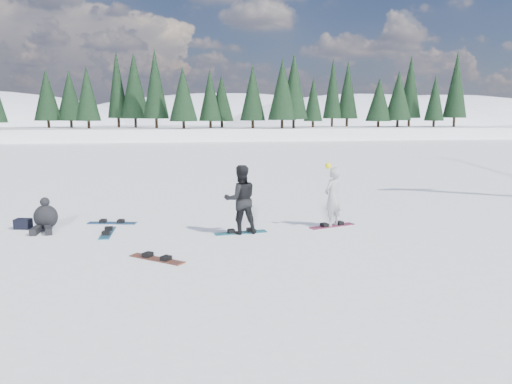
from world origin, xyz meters
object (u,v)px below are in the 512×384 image
Objects in this scene: seated_rider at (45,218)px; snowboard_loose_b at (157,259)px; snowboarder_man at (241,199)px; snowboard_loose_c at (112,223)px; snowboard_loose_a at (108,233)px; snowboarder_woman at (333,197)px; gear_bag at (23,224)px.

snowboard_loose_b is (3.31, -3.61, -0.35)m from seated_rider.
snowboarder_man is at bearing -21.01° from seated_rider.
snowboard_loose_c is 1.33m from snowboard_loose_a.
snowboard_loose_a is (-6.59, 0.17, -0.90)m from snowboarder_woman.
seated_rider is at bearing -20.49° from gear_bag.
gear_bag is 0.30× the size of snowboard_loose_c.
snowboarder_man is 1.67× the size of seated_rider.
snowboard_loose_b is (1.47, -2.85, 0.00)m from snowboard_loose_a.
snowboarder_man is 1.30× the size of snowboard_loose_c.
gear_bag is (-9.13, 1.19, -0.76)m from snowboarder_woman.
snowboard_loose_a is at bearing 157.13° from snowboard_loose_b.
snowboard_loose_a is at bearing -21.86° from gear_bag.
snowboard_loose_c is at bearing 10.01° from seated_rider.
gear_bag is at bearing -46.81° from snowboarder_woman.
seated_rider reaches higher than gear_bag.
seated_rider is 0.78× the size of snowboard_loose_a.
snowboarder_man is 5.78m from seated_rider.
snowboarder_man is 1.30× the size of snowboard_loose_b.
snowboarder_man is 4.34m from snowboard_loose_c.
seated_rider is (-8.43, 0.93, -0.54)m from snowboarder_woman.
snowboard_loose_c is at bearing 149.59° from snowboard_loose_b.
snowboard_loose_b is (-5.12, -2.68, -0.90)m from snowboarder_woman.
snowboard_loose_a is 3.20m from snowboard_loose_b.
snowboarder_woman is 1.30× the size of snowboard_loose_b.
seated_rider is 0.78× the size of snowboard_loose_c.
gear_bag is 2.74m from snowboard_loose_a.
gear_bag reaches higher than snowboard_loose_a.
snowboard_loose_c is at bearing 2.38° from snowboard_loose_a.
seated_rider is at bearing -150.07° from snowboard_loose_c.
snowboard_loose_c is at bearing -32.40° from snowboarder_man.
snowboarder_woman is 2.87m from snowboarder_man.
snowboard_loose_b is at bearing -11.77° from snowboarder_woman.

